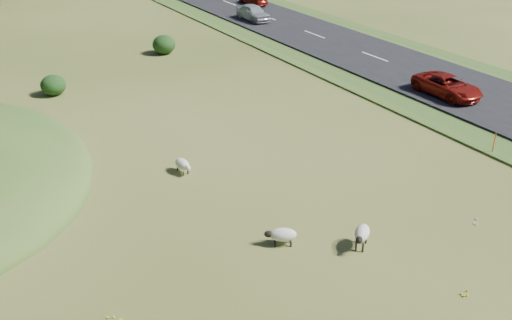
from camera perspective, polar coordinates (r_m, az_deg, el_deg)
The scene contains 9 objects.
ground at distance 40.29m, azimuth -14.33°, elevation 6.90°, with size 160.00×160.00×0.00m, color #3F4E18.
road at distance 57.15m, azimuth 2.24°, elevation 13.60°, with size 8.00×150.00×0.25m, color black.
shrubs at distance 44.12m, azimuth -18.61°, elevation 9.00°, with size 24.09×8.67×1.51m.
marker_post at distance 32.04m, azimuth 22.70°, elevation 1.55°, with size 0.06×0.06×1.20m, color #D8590C.
sheep_1 at distance 27.97m, azimuth -7.34°, elevation -0.44°, with size 0.63×1.26×0.71m.
sheep_2 at distance 22.54m, azimuth 2.63°, elevation -7.48°, with size 1.31×1.02×0.74m.
sheep_3 at distance 22.64m, azimuth 10.54°, elevation -7.25°, with size 1.25×1.11×0.92m.
car_0 at distance 57.27m, azimuth -0.27°, elevation 14.55°, with size 1.78×4.41×1.50m, color #AEB1B6.
car_4 at distance 38.93m, azimuth 18.59°, elevation 7.06°, with size 2.19×4.76×1.32m, color maroon.
Camera 1 is at (-10.30, -16.67, 13.15)m, focal length 40.00 mm.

